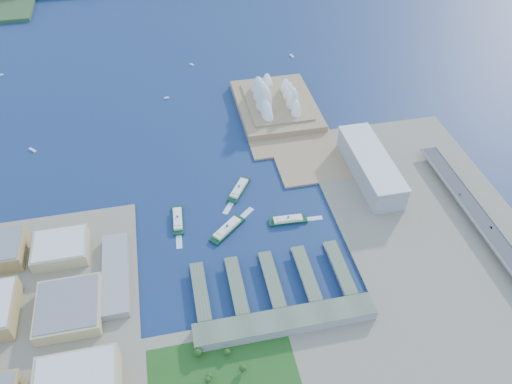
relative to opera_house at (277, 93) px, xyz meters
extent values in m
plane|color=#10274F|center=(-105.00, -280.00, -32.00)|extent=(3000.00, 3000.00, 0.00)
cube|color=gray|center=(-355.00, -385.00, -30.50)|extent=(220.00, 390.00, 3.00)
cube|color=gray|center=(135.00, -330.00, -30.50)|extent=(240.00, 500.00, 3.00)
cube|color=#957751|center=(2.50, -20.00, -30.50)|extent=(135.00, 220.00, 3.00)
cube|color=#929298|center=(90.00, -200.00, -11.50)|extent=(45.00, 155.00, 35.00)
cube|color=gray|center=(-90.00, -415.00, -23.00)|extent=(200.00, 28.00, 12.00)
imported|color=slate|center=(199.00, -339.25, -16.56)|extent=(1.26, 3.60, 1.19)
imported|color=slate|center=(191.00, -275.01, -16.57)|extent=(1.64, 4.03, 1.17)
camera|label=1|loc=(-182.34, -700.02, 448.17)|focal=35.00mm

